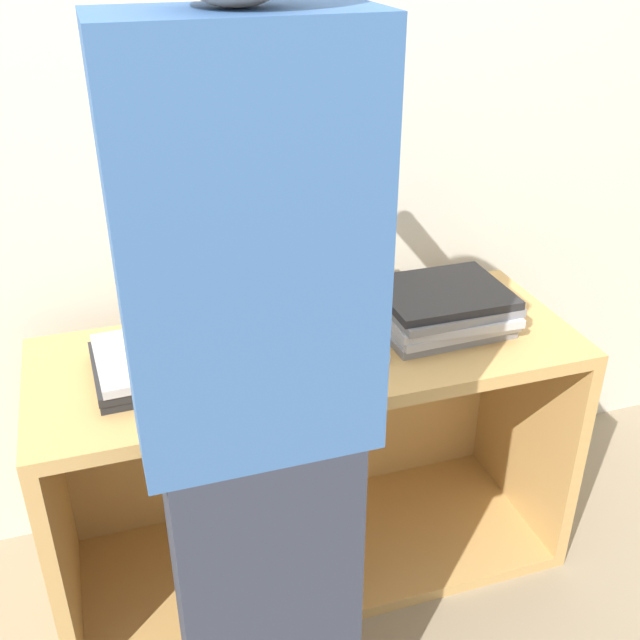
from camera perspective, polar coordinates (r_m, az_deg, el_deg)
ground_plane at (r=2.17m, az=1.63°, el=-22.23°), size 12.00×12.00×0.00m
wall_back at (r=2.04m, az=-4.02°, el=14.83°), size 8.00×0.05×2.40m
cart at (r=2.15m, az=-1.24°, el=-9.45°), size 1.39×0.53×0.72m
laptop_open at (r=1.91m, az=-1.23°, el=0.16°), size 0.33×0.33×0.28m
laptop_stack_left at (r=1.81m, az=-11.67°, el=-3.04°), size 0.35×0.28×0.06m
laptop_stack_right at (r=1.99m, az=9.25°, el=0.91°), size 0.35×0.29×0.11m
person at (r=1.31m, az=-4.93°, el=-7.02°), size 0.40×0.54×1.81m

